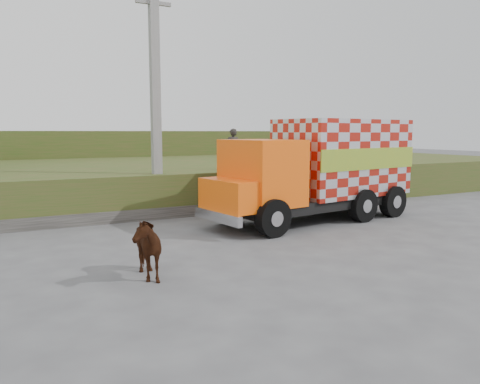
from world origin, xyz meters
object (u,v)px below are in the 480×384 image
utility_pole (155,98)px  cow (142,246)px  pedestrian (233,149)px  cargo_truck (321,168)px

utility_pole → cow: bearing=-109.8°
cow → pedestrian: 9.08m
cargo_truck → cow: 8.00m
cargo_truck → pedestrian: 3.88m
cargo_truck → pedestrian: cargo_truck is taller
utility_pole → cargo_truck: 6.10m
cow → utility_pole: bearing=72.1°
utility_pole → cow: 7.79m
cargo_truck → utility_pole: bearing=138.4°
pedestrian → cargo_truck: bearing=130.3°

